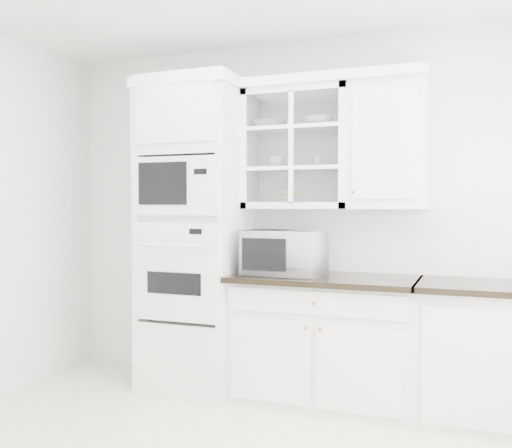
% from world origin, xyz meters
% --- Properties ---
extents(room_shell, '(4.00, 3.50, 2.70)m').
position_xyz_m(room_shell, '(0.00, 0.43, 1.78)').
color(room_shell, white).
rests_on(room_shell, ground).
extents(oven_column, '(0.76, 0.68, 2.40)m').
position_xyz_m(oven_column, '(-0.75, 1.42, 1.20)').
color(oven_column, white).
rests_on(oven_column, ground).
extents(base_cabinet_run, '(1.32, 0.67, 0.92)m').
position_xyz_m(base_cabinet_run, '(0.28, 1.45, 0.46)').
color(base_cabinet_run, white).
rests_on(base_cabinet_run, ground).
extents(extra_base_cabinet, '(0.72, 0.67, 0.92)m').
position_xyz_m(extra_base_cabinet, '(1.28, 1.45, 0.46)').
color(extra_base_cabinet, white).
rests_on(extra_base_cabinet, ground).
extents(upper_cabinet_glass, '(0.80, 0.33, 0.90)m').
position_xyz_m(upper_cabinet_glass, '(0.03, 1.58, 1.85)').
color(upper_cabinet_glass, white).
rests_on(upper_cabinet_glass, room_shell).
extents(upper_cabinet_solid, '(0.55, 0.33, 0.90)m').
position_xyz_m(upper_cabinet_solid, '(0.71, 1.58, 1.85)').
color(upper_cabinet_solid, white).
rests_on(upper_cabinet_solid, room_shell).
extents(crown_molding, '(2.14, 0.38, 0.07)m').
position_xyz_m(crown_molding, '(-0.07, 1.56, 2.33)').
color(crown_molding, white).
rests_on(crown_molding, room_shell).
extents(countertop_microwave, '(0.57, 0.48, 0.33)m').
position_xyz_m(countertop_microwave, '(-0.01, 1.42, 1.08)').
color(countertop_microwave, white).
rests_on(countertop_microwave, base_cabinet_run).
extents(bowl_a, '(0.25, 0.25, 0.06)m').
position_xyz_m(bowl_a, '(-0.19, 1.57, 2.04)').
color(bowl_a, white).
rests_on(bowl_a, upper_cabinet_glass).
extents(bowl_b, '(0.26, 0.26, 0.07)m').
position_xyz_m(bowl_b, '(0.19, 1.57, 2.04)').
color(bowl_b, white).
rests_on(bowl_b, upper_cabinet_glass).
extents(cup_a, '(0.12, 0.12, 0.08)m').
position_xyz_m(cup_a, '(-0.14, 1.58, 1.75)').
color(cup_a, white).
rests_on(cup_a, upper_cabinet_glass).
extents(cup_b, '(0.11, 0.11, 0.08)m').
position_xyz_m(cup_b, '(0.19, 1.58, 1.75)').
color(cup_b, white).
rests_on(cup_b, upper_cabinet_glass).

